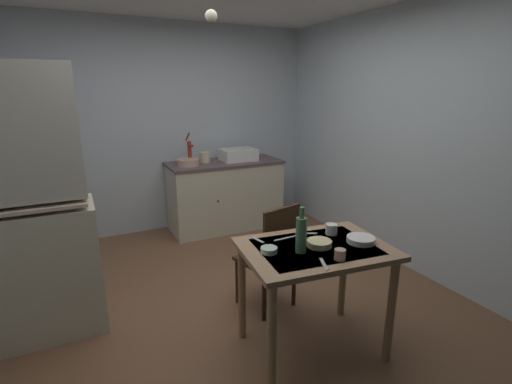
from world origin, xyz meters
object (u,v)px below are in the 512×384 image
Objects in this scene: hutch_cabinet at (31,217)px; hand_pump at (190,150)px; chair_far_side at (272,255)px; mug_tall at (340,254)px; dining_table at (315,264)px; serving_bowl_wide at (319,243)px; glass_bottle at (301,234)px; mixing_bowl_counter at (188,162)px; sink_basin at (238,154)px.

hutch_cabinet reaches higher than hand_pump.
chair_far_side is 13.22× the size of mug_tall.
dining_table is at bearing -31.98° from hutch_cabinet.
chair_far_side is at bearing 93.86° from serving_bowl_wide.
glass_bottle reaches higher than mug_tall.
glass_bottle is (0.01, -2.50, -0.03)m from mixing_bowl_counter.
hand_pump is 0.17m from mixing_bowl_counter.
glass_bottle is at bearing 128.37° from mug_tall.
sink_basin is 0.48× the size of chair_far_side.
chair_far_side is 5.53× the size of serving_bowl_wide.
hutch_cabinet reaches higher than mug_tall.
sink_basin is 1.13× the size of hand_pump.
mixing_bowl_counter reaches higher than serving_bowl_wide.
hutch_cabinet is 2.10m from mixing_bowl_counter.
sink_basin is (2.23, 1.47, 0.05)m from hutch_cabinet.
dining_table is 6.29× the size of serving_bowl_wide.
hutch_cabinet is at bearing 145.07° from glass_bottle.
dining_table is 1.14× the size of chair_far_side.
mixing_bowl_counter is at bearing 93.84° from chair_far_side.
sink_basin reaches higher than dining_table.
mixing_bowl_counter is 0.29× the size of chair_far_side.
dining_table is at bearing -102.07° from sink_basin.
hand_pump is 0.43× the size of chair_far_side.
hand_pump is at bearing 175.89° from sink_basin.
serving_bowl_wide is (0.02, -0.01, 0.14)m from dining_table.
mixing_bowl_counter is (-0.05, -0.10, -0.13)m from hand_pump.
sink_basin is at bearing 75.17° from glass_bottle.
mixing_bowl_counter is 0.89× the size of glass_bottle.
hand_pump reaches higher than mixing_bowl_counter.
sink_basin is 0.68m from mixing_bowl_counter.
dining_table is (1.69, -1.05, -0.26)m from hutch_cabinet.
sink_basin is 2.08m from chair_far_side.
sink_basin is 2.60m from dining_table.
serving_bowl_wide is 0.55× the size of glass_bottle.
hutch_cabinet reaches higher than mixing_bowl_counter.
dining_table is at bearing 12.30° from glass_bottle.
mug_tall is (0.16, -2.70, -0.12)m from mixing_bowl_counter.
serving_bowl_wide is at bearing -86.15° from mixing_bowl_counter.
hand_pump is 0.38× the size of dining_table.
hand_pump is (1.60, 1.51, 0.14)m from hutch_cabinet.
hutch_cabinet is at bearing -137.44° from mixing_bowl_counter.
chair_far_side is 3.03× the size of glass_bottle.
glass_bottle is at bearing -167.70° from dining_table.
hutch_cabinet is 28.39× the size of mug_tall.
chair_far_side reaches higher than dining_table.
glass_bottle reaches higher than chair_far_side.
mixing_bowl_counter is 2.49m from serving_bowl_wide.
glass_bottle is (1.55, -1.08, -0.01)m from hutch_cabinet.
hutch_cabinet reaches higher than glass_bottle.
sink_basin reaches higher than serving_bowl_wide.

